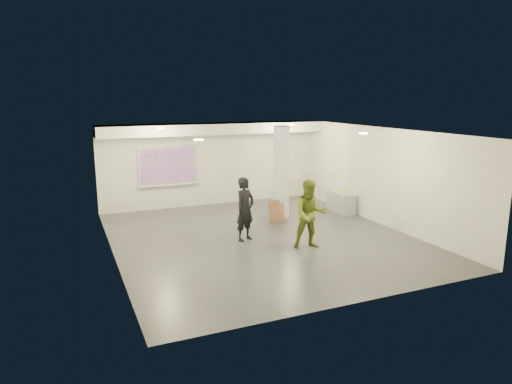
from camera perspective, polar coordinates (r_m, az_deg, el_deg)
name	(u,v)px	position (r m, az deg, el deg)	size (l,w,h in m)	color
floor	(262,238)	(12.93, 0.71, -5.77)	(8.00, 9.00, 0.01)	#35373C
ceiling	(262,131)	(12.35, 0.74, 7.61)	(8.00, 9.00, 0.01)	white
wall_back	(211,164)	(16.70, -5.60, 3.51)	(8.00, 0.01, 3.00)	silver
wall_front	(360,229)	(8.76, 12.88, -4.49)	(8.00, 0.01, 3.00)	silver
wall_left	(111,199)	(11.55, -17.71, -0.79)	(0.01, 9.00, 3.00)	silver
wall_right	(380,176)	(14.62, 15.19, 1.95)	(0.01, 9.00, 3.00)	silver
soffit_band	(215,128)	(16.04, -5.09, 7.92)	(8.00, 1.10, 0.36)	silver
downlight_nw	(161,128)	(14.06, -11.82, 7.81)	(0.22, 0.22, 0.02)	#FFDC99
downlight_ne	(291,125)	(15.56, 4.42, 8.40)	(0.22, 0.22, 0.02)	#FFDC99
downlight_sw	(199,140)	(10.19, -7.18, 6.49)	(0.22, 0.22, 0.02)	#FFDC99
downlight_se	(363,133)	(12.17, 13.28, 7.14)	(0.22, 0.22, 0.02)	#FFDC99
column	(281,172)	(14.79, 3.19, 2.45)	(0.52, 0.52, 3.00)	silver
projection_screen	(168,166)	(16.24, -10.94, 3.21)	(2.10, 0.13, 1.42)	silver
credenza	(341,202)	(15.97, 10.57, -1.23)	(0.50, 1.20, 0.70)	gray
papers_stack	(339,191)	(15.93, 10.33, 0.07)	(0.21, 0.27, 0.02)	white
postit_pad	(339,191)	(15.93, 10.39, 0.09)	(0.21, 0.28, 0.03)	yellow
cardboard_back	(276,210)	(14.65, 2.52, -2.31)	(0.60, 0.05, 0.66)	brown
cardboard_front	(277,213)	(14.48, 2.58, -2.66)	(0.52, 0.05, 0.57)	brown
woman	(245,209)	(12.51, -1.37, -2.17)	(0.64, 0.42, 1.76)	black
man	(310,214)	(11.97, 6.79, -2.79)	(0.88, 0.69, 1.81)	olive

